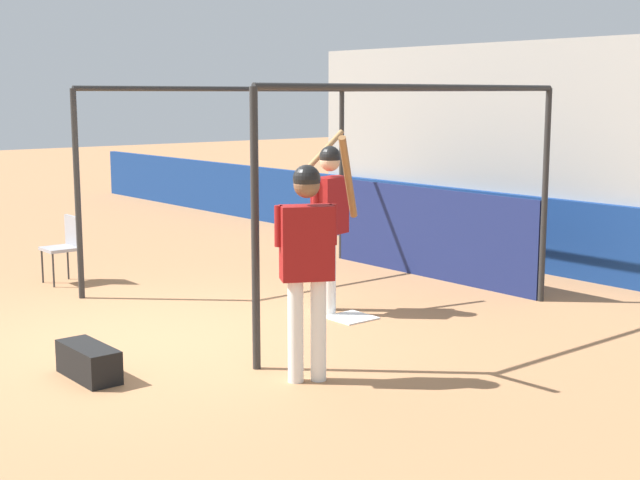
{
  "coord_description": "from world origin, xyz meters",
  "views": [
    {
      "loc": [
        7.53,
        -4.0,
        2.36
      ],
      "look_at": [
        1.14,
        1.27,
        0.99
      ],
      "focal_mm": 50.0,
      "sensor_mm": 36.0,
      "label": 1
    }
  ],
  "objects": [
    {
      "name": "batting_cage",
      "position": [
        -0.31,
        3.56,
        1.11
      ],
      "size": [
        3.58,
        4.08,
        2.45
      ],
      "color": "#282828",
      "rests_on": "ground"
    },
    {
      "name": "home_plate",
      "position": [
        0.65,
        2.1,
        0.01
      ],
      "size": [
        0.44,
        0.44,
        0.02
      ],
      "color": "white",
      "rests_on": "ground"
    },
    {
      "name": "ground_plane",
      "position": [
        0.0,
        0.0,
        0.0
      ],
      "size": [
        60.0,
        60.0,
        0.0
      ],
      "primitive_type": "plane",
      "color": "#A8754C"
    },
    {
      "name": "folding_chair",
      "position": [
        -3.0,
        0.55,
        0.52
      ],
      "size": [
        0.4,
        0.4,
        0.84
      ],
      "rotation": [
        0.0,
        0.0,
        -3.14
      ],
      "color": "#99999E",
      "rests_on": "ground"
    },
    {
      "name": "equipment_bag",
      "position": [
        0.76,
        -0.93,
        0.14
      ],
      "size": [
        0.7,
        0.28,
        0.28
      ],
      "color": "black",
      "rests_on": "ground"
    },
    {
      "name": "outfield_wall",
      "position": [
        0.0,
        5.7,
        0.5
      ],
      "size": [
        24.0,
        0.12,
        1.0
      ],
      "color": "navy",
      "rests_on": "ground"
    },
    {
      "name": "bleacher_section",
      "position": [
        0.0,
        7.76,
        1.53
      ],
      "size": [
        8.15,
        4.0,
        3.08
      ],
      "color": "#9E9E99",
      "rests_on": "ground"
    },
    {
      "name": "player_batter",
      "position": [
        0.29,
        2.11,
        1.1
      ],
      "size": [
        0.6,
        0.8,
        1.96
      ],
      "rotation": [
        0.0,
        0.0,
        1.86
      ],
      "color": "white",
      "rests_on": "ground"
    },
    {
      "name": "player_waiting",
      "position": [
        1.99,
        0.45,
        1.09
      ],
      "size": [
        0.54,
        0.77,
        2.04
      ],
      "rotation": [
        0.0,
        0.0,
        1.07
      ],
      "color": "white",
      "rests_on": "ground"
    }
  ]
}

